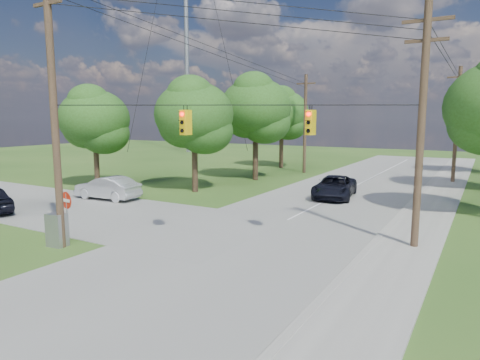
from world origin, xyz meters
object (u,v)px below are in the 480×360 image
Objects in this scene: pole_ne at (422,123)px; pole_sw at (54,104)px; pole_north_w at (305,123)px; control_cabinet at (57,230)px; pole_north_e at (457,124)px; car_cross_silver at (107,188)px; do_not_enter_sign at (67,206)px; car_main_north at (335,187)px.

pole_sw is at bearing -150.62° from pole_ne.
control_cabinet is (0.12, -29.61, -4.39)m from pole_north_w.
pole_ne is 1.05× the size of pole_north_e.
car_cross_silver is at bearing -107.09° from pole_north_w.
do_not_enter_sign is at bearing 35.08° from car_cross_silver.
pole_north_e is at bearing 52.71° from car_main_north.
car_main_north is at bearing 62.28° from control_cabinet.
pole_north_w is at bearing 160.23° from car_cross_silver.
pole_north_e is 1.81× the size of car_main_north.
pole_sw is 2.17× the size of car_main_north.
pole_sw is 15.51m from pole_ne.
pole_ne reaches higher than pole_north_w.
pole_sw reaches higher than do_not_enter_sign.
pole_north_w is 14.72m from car_main_north.
car_cross_silver is 0.88× the size of car_main_north.
control_cabinet is (6.48, -8.91, -0.09)m from car_cross_silver.
pole_north_w is at bearing 90.77° from pole_sw.
car_main_north is (-6.76, 9.88, -4.67)m from pole_ne.
do_not_enter_sign is at bearing -120.87° from car_main_north.
car_cross_silver is 10.54m from do_not_enter_sign.
pole_ne is at bearing -57.71° from pole_north_w.
do_not_enter_sign reaches higher than control_cabinet.
pole_north_w is at bearing 97.54° from do_not_enter_sign.
car_main_north is at bearing 124.39° from pole_ne.
do_not_enter_sign is at bearing -153.15° from pole_ne.
car_cross_silver is 2.06× the size of do_not_enter_sign.
pole_north_w is at bearing 122.29° from pole_ne.
pole_sw reaches higher than pole_north_e.
pole_north_e reaches higher than do_not_enter_sign.
car_main_north is at bearing -119.15° from pole_north_e.
car_cross_silver is at bearing 127.23° from pole_sw.
car_cross_silver is at bearing 120.19° from control_cabinet.
pole_north_w is at bearing 112.35° from car_main_north.
car_main_north is 3.72× the size of control_cabinet.
pole_sw is at bearing -89.23° from pole_north_w.
control_cabinet is (-13.78, -7.61, -4.72)m from pole_ne.
car_main_north is (13.50, 8.58, -0.04)m from car_cross_silver.
car_main_north is 18.32m from do_not_enter_sign.
pole_north_e reaches higher than car_cross_silver.
car_main_north is at bearing 119.74° from car_cross_silver.
pole_north_e is at bearing 59.20° from control_cabinet.
pole_north_e is 1.00× the size of pole_north_w.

